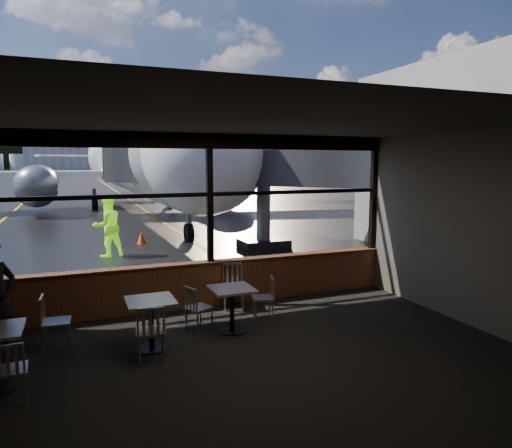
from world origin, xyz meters
TOP-DOWN VIEW (x-y plane):
  - ground_plane at (0.00, 120.00)m, footprint 520.00×520.00m
  - carpet_floor at (0.00, -3.00)m, footprint 8.00×6.00m
  - ceiling at (0.00, -3.00)m, footprint 8.00×6.00m
  - wall_right at (4.00, -3.00)m, footprint 0.04×6.00m
  - wall_back at (0.00, -6.00)m, footprint 8.00×0.04m
  - window_sill at (0.00, 0.00)m, footprint 8.00×0.28m
  - window_header at (0.00, 0.00)m, footprint 8.00×0.18m
  - mullion_centre at (0.00, 0.00)m, footprint 0.12×0.12m
  - mullion_right at (3.95, 0.00)m, footprint 0.12×0.12m
  - window_transom at (0.00, 0.00)m, footprint 8.00×0.10m
  - airliner at (1.16, 20.71)m, footprint 33.04×39.38m
  - jet_bridge at (3.60, 5.50)m, footprint 9.63×11.77m
  - cafe_table_near at (-0.09, -1.61)m, footprint 0.72×0.72m
  - cafe_table_mid at (-1.51, -1.84)m, footprint 0.74×0.74m
  - chair_near_e at (0.66, -1.21)m, footprint 0.53×0.53m
  - chair_near_w at (-0.61, -1.35)m, footprint 0.59×0.59m
  - chair_near_n at (0.35, -0.40)m, footprint 0.61×0.61m
  - chair_mid_s at (-1.58, -2.25)m, footprint 0.53×0.53m
  - chair_mid_w at (-2.89, -1.30)m, footprint 0.52×0.52m
  - chair_left_s at (-3.37, -2.84)m, footprint 0.47×0.47m
  - ground_crew at (-1.61, 5.96)m, footprint 1.13×1.01m
  - cone_nose at (-0.34, 7.87)m, footprint 0.32×0.32m
  - terminal_annex at (10.00, 2.50)m, footprint 5.00×7.00m
  - hangar_mid at (0.00, 185.00)m, footprint 38.00×15.00m
  - hangar_right at (60.00, 178.00)m, footprint 50.00×20.00m
  - fuel_tank_b at (-20.00, 182.00)m, footprint 8.00×8.00m
  - fuel_tank_c at (-10.00, 182.00)m, footprint 8.00×8.00m
  - treeline at (0.00, 210.00)m, footprint 360.00×3.00m

SIDE VIEW (x-z plane):
  - ground_plane at x=0.00m, z-range 0.00..0.00m
  - carpet_floor at x=0.00m, z-range 0.01..0.01m
  - cone_nose at x=-0.34m, z-range 0.00..0.45m
  - cafe_table_near at x=-0.09m, z-range 0.00..0.79m
  - cafe_table_mid at x=-1.51m, z-range 0.00..0.81m
  - chair_near_e at x=0.66m, z-range 0.00..0.81m
  - chair_left_s at x=-3.37m, z-range 0.00..0.82m
  - chair_near_w at x=-0.61m, z-range 0.00..0.83m
  - chair_mid_s at x=-1.58m, z-range 0.00..0.89m
  - chair_mid_w at x=-2.89m, z-range 0.00..0.89m
  - window_sill at x=0.00m, z-range 0.00..0.90m
  - chair_near_n at x=0.35m, z-range 0.00..0.91m
  - ground_crew at x=-1.61m, z-range 0.00..1.92m
  - wall_right at x=4.00m, z-range 0.00..3.50m
  - wall_back at x=0.00m, z-range 0.00..3.50m
  - mullion_centre at x=0.00m, z-range 0.90..3.50m
  - mullion_right at x=3.95m, z-range 0.90..3.50m
  - window_transom at x=0.00m, z-range 2.26..2.34m
  - jet_bridge at x=3.60m, z-range 0.00..5.14m
  - terminal_annex at x=10.00m, z-range 0.00..6.00m
  - fuel_tank_b at x=-20.00m, z-range 0.00..6.00m
  - fuel_tank_c at x=-10.00m, z-range 0.00..6.00m
  - window_header at x=0.00m, z-range 3.20..3.50m
  - ceiling at x=0.00m, z-range 3.48..3.52m
  - hangar_mid at x=0.00m, z-range 0.00..10.00m
  - airliner at x=1.16m, z-range 0.00..11.85m
  - hangar_right at x=60.00m, z-range 0.00..12.00m
  - treeline at x=0.00m, z-range 0.00..12.00m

